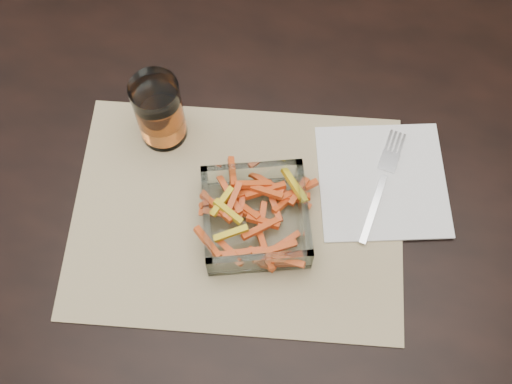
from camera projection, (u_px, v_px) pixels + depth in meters
dining_table at (294, 215)px, 0.97m from camera, size 1.60×0.90×0.75m
placemat at (237, 214)px, 0.88m from camera, size 0.49×0.39×0.00m
glass_bowl at (256, 218)px, 0.85m from camera, size 0.17×0.17×0.05m
tumbler at (160, 113)px, 0.88m from camera, size 0.07×0.07×0.12m
napkin at (382, 181)px, 0.90m from camera, size 0.22×0.22×0.00m
fork at (382, 181)px, 0.89m from camera, size 0.04×0.18×0.00m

